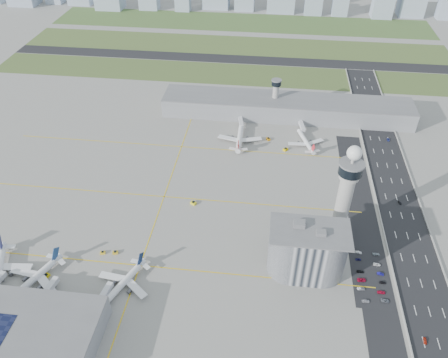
# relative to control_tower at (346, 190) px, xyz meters

# --- Properties ---
(ground) EXTENTS (1000.00, 1000.00, 0.00)m
(ground) POSITION_rel_control_tower_xyz_m (-72.00, -8.00, -35.04)
(ground) COLOR #99968E
(grass_strip_0) EXTENTS (480.00, 50.00, 0.08)m
(grass_strip_0) POSITION_rel_control_tower_xyz_m (-92.00, 217.00, -35.00)
(grass_strip_0) COLOR #435528
(grass_strip_0) RESTS_ON ground
(grass_strip_1) EXTENTS (480.00, 60.00, 0.08)m
(grass_strip_1) POSITION_rel_control_tower_xyz_m (-92.00, 292.00, -35.00)
(grass_strip_1) COLOR #526630
(grass_strip_1) RESTS_ON ground
(grass_strip_2) EXTENTS (480.00, 70.00, 0.08)m
(grass_strip_2) POSITION_rel_control_tower_xyz_m (-92.00, 372.00, -35.00)
(grass_strip_2) COLOR #46602D
(grass_strip_2) RESTS_ON ground
(runway) EXTENTS (480.00, 22.00, 0.10)m
(runway) POSITION_rel_control_tower_xyz_m (-92.00, 254.00, -34.98)
(runway) COLOR black
(runway) RESTS_ON ground
(highway) EXTENTS (28.00, 500.00, 0.10)m
(highway) POSITION_rel_control_tower_xyz_m (43.00, -8.00, -34.99)
(highway) COLOR black
(highway) RESTS_ON ground
(barrier_left) EXTENTS (0.60, 500.00, 1.20)m
(barrier_left) POSITION_rel_control_tower_xyz_m (29.00, -8.00, -34.44)
(barrier_left) COLOR #9E9E99
(barrier_left) RESTS_ON ground
(barrier_right) EXTENTS (0.60, 500.00, 1.20)m
(barrier_right) POSITION_rel_control_tower_xyz_m (57.00, -8.00, -34.44)
(barrier_right) COLOR #9E9E99
(barrier_right) RESTS_ON ground
(landside_road) EXTENTS (18.00, 260.00, 0.08)m
(landside_road) POSITION_rel_control_tower_xyz_m (18.00, -18.00, -35.00)
(landside_road) COLOR black
(landside_road) RESTS_ON ground
(parking_lot) EXTENTS (20.00, 44.00, 0.10)m
(parking_lot) POSITION_rel_control_tower_xyz_m (16.00, -30.00, -34.99)
(parking_lot) COLOR black
(parking_lot) RESTS_ON ground
(taxiway_line_h_0) EXTENTS (260.00, 0.60, 0.01)m
(taxiway_line_h_0) POSITION_rel_control_tower_xyz_m (-112.00, -38.00, -35.04)
(taxiway_line_h_0) COLOR yellow
(taxiway_line_h_0) RESTS_ON ground
(taxiway_line_h_1) EXTENTS (260.00, 0.60, 0.01)m
(taxiway_line_h_1) POSITION_rel_control_tower_xyz_m (-112.00, 22.00, -35.04)
(taxiway_line_h_1) COLOR yellow
(taxiway_line_h_1) RESTS_ON ground
(taxiway_line_h_2) EXTENTS (260.00, 0.60, 0.01)m
(taxiway_line_h_2) POSITION_rel_control_tower_xyz_m (-112.00, 82.00, -35.04)
(taxiway_line_h_2) COLOR yellow
(taxiway_line_h_2) RESTS_ON ground
(taxiway_line_v) EXTENTS (0.60, 260.00, 0.01)m
(taxiway_line_v) POSITION_rel_control_tower_xyz_m (-112.00, 22.00, -35.04)
(taxiway_line_v) COLOR yellow
(taxiway_line_v) RESTS_ON ground
(control_tower) EXTENTS (14.00, 14.00, 64.50)m
(control_tower) POSITION_rel_control_tower_xyz_m (0.00, 0.00, 0.00)
(control_tower) COLOR #ADAAA5
(control_tower) RESTS_ON ground
(secondary_tower) EXTENTS (8.60, 8.60, 31.90)m
(secondary_tower) POSITION_rel_control_tower_xyz_m (-42.00, 142.00, -16.24)
(secondary_tower) COLOR #ADAAA5
(secondary_tower) RESTS_ON ground
(admin_building) EXTENTS (42.00, 24.00, 33.50)m
(admin_building) POSITION_rel_control_tower_xyz_m (-20.01, -30.00, -19.74)
(admin_building) COLOR #B2B2B7
(admin_building) RESTS_ON ground
(terminal_pier) EXTENTS (210.00, 32.00, 15.80)m
(terminal_pier) POSITION_rel_control_tower_xyz_m (-32.00, 140.00, -27.14)
(terminal_pier) COLOR gray
(terminal_pier) RESTS_ON ground
(near_terminal) EXTENTS (84.00, 42.00, 13.00)m
(near_terminal) POSITION_rel_control_tower_xyz_m (-160.07, -90.02, -28.62)
(near_terminal) COLOR gray
(near_terminal) RESTS_ON ground
(airplane_near_b) EXTENTS (46.11, 49.17, 10.97)m
(airplane_near_b) POSITION_rel_control_tower_xyz_m (-165.54, -57.12, -29.56)
(airplane_near_b) COLOR white
(airplane_near_b) RESTS_ON ground
(airplane_near_c) EXTENTS (43.41, 46.37, 10.37)m
(airplane_near_c) POSITION_rel_control_tower_xyz_m (-116.96, -53.86, -29.86)
(airplane_near_c) COLOR white
(airplane_near_c) RESTS_ON ground
(airplane_far_a) EXTENTS (35.84, 41.89, 11.54)m
(airplane_far_a) POSITION_rel_control_tower_xyz_m (-67.71, 96.25, -29.27)
(airplane_far_a) COLOR white
(airplane_far_a) RESTS_ON ground
(airplane_far_b) EXTENTS (38.46, 41.70, 9.59)m
(airplane_far_b) POSITION_rel_control_tower_xyz_m (-16.06, 97.15, -30.25)
(airplane_far_b) COLOR white
(airplane_far_b) RESTS_ON ground
(jet_bridge_near_1) EXTENTS (5.39, 14.31, 5.70)m
(jet_bridge_near_1) POSITION_rel_control_tower_xyz_m (-155.00, -69.00, -32.19)
(jet_bridge_near_1) COLOR silver
(jet_bridge_near_1) RESTS_ON ground
(jet_bridge_near_2) EXTENTS (5.39, 14.31, 5.70)m
(jet_bridge_near_2) POSITION_rel_control_tower_xyz_m (-125.00, -69.00, -32.19)
(jet_bridge_near_2) COLOR silver
(jet_bridge_near_2) RESTS_ON ground
(jet_bridge_far_0) EXTENTS (5.39, 14.31, 5.70)m
(jet_bridge_far_0) POSITION_rel_control_tower_xyz_m (-70.00, 124.00, -32.19)
(jet_bridge_far_0) COLOR silver
(jet_bridge_far_0) RESTS_ON ground
(jet_bridge_far_1) EXTENTS (5.39, 14.31, 5.70)m
(jet_bridge_far_1) POSITION_rel_control_tower_xyz_m (-20.00, 124.00, -32.19)
(jet_bridge_far_1) COLOR silver
(jet_bridge_far_1) RESTS_ON ground
(tug_0) EXTENTS (3.62, 4.24, 2.08)m
(tug_0) POSITION_rel_control_tower_xyz_m (-160.94, -52.11, -34.00)
(tug_0) COLOR #DAC00A
(tug_0) RESTS_ON ground
(tug_1) EXTENTS (3.24, 2.58, 1.66)m
(tug_1) POSITION_rel_control_tower_xyz_m (-135.89, -31.83, -34.21)
(tug_1) COLOR yellow
(tug_1) RESTS_ON ground
(tug_2) EXTENTS (3.49, 2.76, 1.80)m
(tug_2) POSITION_rel_control_tower_xyz_m (-128.65, -30.84, -34.14)
(tug_2) COLOR gold
(tug_2) RESTS_ON ground
(tug_3) EXTENTS (4.31, 3.90, 2.07)m
(tug_3) POSITION_rel_control_tower_xyz_m (-91.13, 17.12, -34.00)
(tug_3) COLOR yellow
(tug_3) RESTS_ON ground
(tug_4) EXTENTS (3.57, 4.00, 1.93)m
(tug_4) POSITION_rel_control_tower_xyz_m (-45.18, 99.81, -34.08)
(tug_4) COLOR orange
(tug_4) RESTS_ON ground
(tug_5) EXTENTS (4.27, 4.35, 2.10)m
(tug_5) POSITION_rel_control_tower_xyz_m (-31.49, 86.77, -33.99)
(tug_5) COLOR #E7C403
(tug_5) RESTS_ON ground
(car_lot_0) EXTENTS (4.00, 1.96, 1.31)m
(car_lot_0) POSITION_rel_control_tower_xyz_m (11.38, -47.66, -34.38)
(car_lot_0) COLOR #BABAC3
(car_lot_0) RESTS_ON ground
(car_lot_1) EXTENTS (4.11, 1.89, 1.31)m
(car_lot_1) POSITION_rel_control_tower_xyz_m (9.92, -40.06, -34.39)
(car_lot_1) COLOR gray
(car_lot_1) RESTS_ON ground
(car_lot_2) EXTENTS (4.95, 2.66, 1.32)m
(car_lot_2) POSITION_rel_control_tower_xyz_m (11.00, -33.96, -34.38)
(car_lot_2) COLOR #B00E32
(car_lot_2) RESTS_ON ground
(car_lot_3) EXTENTS (3.91, 1.69, 1.12)m
(car_lot_3) POSITION_rel_control_tower_xyz_m (11.04, -28.03, -34.48)
(car_lot_3) COLOR black
(car_lot_3) RESTS_ON ground
(car_lot_4) EXTENTS (3.31, 1.48, 1.11)m
(car_lot_4) POSITION_rel_control_tower_xyz_m (10.97, -19.09, -34.49)
(car_lot_4) COLOR #191952
(car_lot_4) RESTS_ON ground
(car_lot_5) EXTENTS (3.67, 1.77, 1.16)m
(car_lot_5) POSITION_rel_control_tower_xyz_m (11.80, -13.72, -34.46)
(car_lot_5) COLOR white
(car_lot_5) RESTS_ON ground
(car_lot_6) EXTENTS (4.55, 2.41, 1.22)m
(car_lot_6) POSITION_rel_control_tower_xyz_m (21.44, -46.24, -34.43)
(car_lot_6) COLOR slate
(car_lot_6) RESTS_ON ground
(car_lot_7) EXTENTS (4.30, 1.78, 1.24)m
(car_lot_7) POSITION_rel_control_tower_xyz_m (20.37, -41.03, -34.42)
(car_lot_7) COLOR #B00D2D
(car_lot_7) RESTS_ON ground
(car_lot_8) EXTENTS (3.57, 1.59, 1.19)m
(car_lot_8) POSITION_rel_control_tower_xyz_m (22.03, -34.26, -34.44)
(car_lot_8) COLOR black
(car_lot_8) RESTS_ON ground
(car_lot_9) EXTENTS (3.87, 1.86, 1.22)m
(car_lot_9) POSITION_rel_control_tower_xyz_m (21.89, -28.35, -34.43)
(car_lot_9) COLOR navy
(car_lot_9) RESTS_ON ground
(car_lot_10) EXTENTS (4.27, 2.18, 1.16)m
(car_lot_10) POSITION_rel_control_tower_xyz_m (20.97, -21.74, -34.46)
(car_lot_10) COLOR white
(car_lot_10) RESTS_ON ground
(car_lot_11) EXTENTS (4.20, 2.06, 1.17)m
(car_lot_11) POSITION_rel_control_tower_xyz_m (21.68, -13.84, -34.45)
(car_lot_11) COLOR #99A6AF
(car_lot_11) RESTS_ON ground
(car_hw_0) EXTENTS (1.78, 3.77, 1.25)m
(car_hw_0) POSITION_rel_control_tower_xyz_m (36.65, -67.52, -34.42)
(car_hw_0) COLOR #B02713
(car_hw_0) RESTS_ON ground
(car_hw_1) EXTENTS (1.63, 3.61, 1.15)m
(car_hw_1) POSITION_rel_control_tower_xyz_m (44.00, 33.86, -34.47)
(car_hw_1) COLOR black
(car_hw_1) RESTS_ON ground
(car_hw_2) EXTENTS (2.05, 4.16, 1.13)m
(car_hw_2) POSITION_rel_control_tower_xyz_m (49.56, 110.67, -34.47)
(car_hw_2) COLOR navy
(car_hw_2) RESTS_ON ground
(car_hw_4) EXTENTS (1.42, 3.37, 1.14)m
(car_hw_4) POSITION_rel_control_tower_xyz_m (35.94, 169.88, -34.47)
(car_hw_4) COLOR gray
(car_hw_4) RESTS_ON ground
(skyline_bldg_10) EXTENTS (23.01, 18.41, 27.75)m
(skyline_bldg_10) POSITION_rel_control_tower_xyz_m (1.27, 415.68, -21.17)
(skyline_bldg_10) COLOR #9EADC1
(skyline_bldg_10) RESTS_ON ground
(skyline_bldg_11) EXTENTS (20.22, 16.18, 38.97)m
(skyline_bldg_11) POSITION_rel_control_tower_xyz_m (36.28, 415.34, -15.56)
(skyline_bldg_11) COLOR #9EADC1
(skyline_bldg_11) RESTS_ON ground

